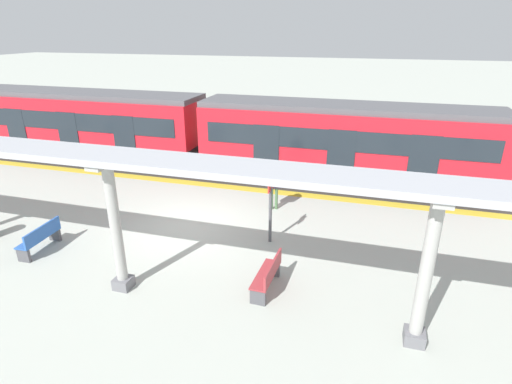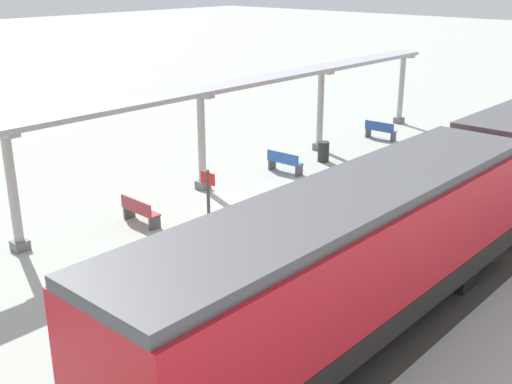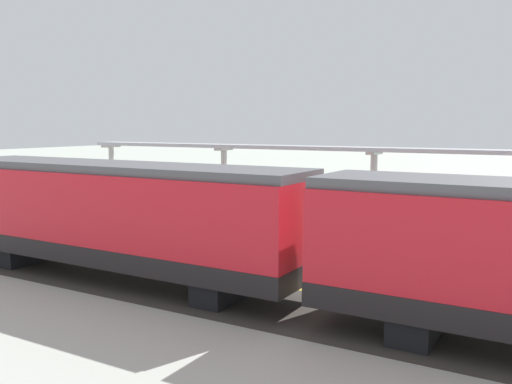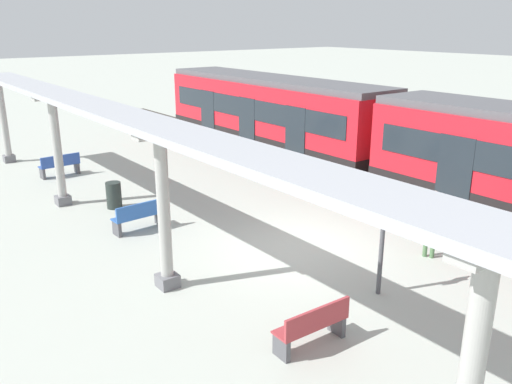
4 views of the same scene
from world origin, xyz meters
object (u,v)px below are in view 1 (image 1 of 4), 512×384
Objects in this scene: bench_far_end at (41,238)px; passenger_waiting_near_edge at (274,182)px; train_near_carriage at (85,124)px; canopy_pillar_fourth at (426,272)px; canopy_pillar_third at (115,227)px; platform_info_sign at (270,204)px; train_far_carriage at (344,143)px; bench_mid_platform at (268,275)px.

passenger_waiting_near_edge is at bearing 129.62° from bench_far_end.
canopy_pillar_fourth reaches higher than train_near_carriage.
canopy_pillar_fourth is 2.34× the size of bench_far_end.
canopy_pillar_third is 2.34× the size of bench_far_end.
train_near_carriage is 8.17× the size of bench_far_end.
train_near_carriage is 3.50× the size of canopy_pillar_third.
platform_info_sign is (-2.54, 6.58, 0.89)m from bench_far_end.
platform_info_sign is at bearing 11.12° from passenger_waiting_near_edge.
platform_info_sign is at bearing 138.91° from canopy_pillar_third.
bench_far_end is at bearing -50.38° from passenger_waiting_near_edge.
canopy_pillar_fourth is at bearing 14.43° from train_far_carriage.
canopy_pillar_fourth is at bearing 37.59° from passenger_waiting_near_edge.
bench_mid_platform is at bearing 90.03° from bench_far_end.
train_far_carriage is 7.03× the size of passenger_waiting_near_edge.
canopy_pillar_fourth is (0.00, 7.24, 0.00)m from canopy_pillar_third.
canopy_pillar_fourth reaches higher than bench_far_end.
bench_far_end is at bearing -43.94° from train_far_carriage.
canopy_pillar_fourth is (9.58, 15.46, -0.03)m from train_near_carriage.
train_near_carriage is at bearing -90.00° from train_far_carriage.
canopy_pillar_third is (9.58, 8.23, -0.03)m from train_near_carriage.
train_far_carriage is 5.64× the size of platform_info_sign.
canopy_pillar_fourth is at bearing 84.72° from bench_far_end.
train_near_carriage is 12.63m from canopy_pillar_third.
platform_info_sign is (-2.54, -0.61, 0.89)m from bench_mid_platform.
train_near_carriage is 8.21× the size of bench_mid_platform.
canopy_pillar_fourth reaches higher than platform_info_sign.
train_near_carriage reaches higher than passenger_waiting_near_edge.
canopy_pillar_fourth reaches higher than train_far_carriage.
bench_far_end is (-0.99, -10.74, -1.36)m from canopy_pillar_fourth.
platform_info_sign reaches higher than passenger_waiting_near_edge.
platform_info_sign is 1.25× the size of passenger_waiting_near_edge.
train_far_carriage is 8.17× the size of bench_far_end.
bench_mid_platform is 5.20m from passenger_waiting_near_edge.
canopy_pillar_third is 7.24m from canopy_pillar_fourth.
canopy_pillar_third is 1.61× the size of platform_info_sign.
platform_info_sign is at bearing -15.62° from train_far_carriage.
passenger_waiting_near_edge is (-2.50, -0.49, -0.22)m from platform_info_sign.
canopy_pillar_fourth is at bearing 74.32° from bench_mid_platform.
canopy_pillar_fourth is 2.35× the size of bench_mid_platform.
canopy_pillar_third reaches higher than bench_far_end.
bench_mid_platform is at bearing -105.68° from canopy_pillar_fourth.
bench_mid_platform is (8.58, 11.92, -1.39)m from train_near_carriage.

